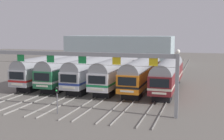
{
  "coord_description": "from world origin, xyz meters",
  "views": [
    {
      "loc": [
        14.6,
        -43.05,
        8.75
      ],
      "look_at": [
        0.3,
        2.65,
        2.4
      ],
      "focal_mm": 47.25,
      "sensor_mm": 36.0,
      "label": 1
    }
  ],
  "objects_px": {
    "commuter_train_stainless": "(49,68)",
    "commuter_train_maroon": "(168,73)",
    "catenary_gantry": "(66,62)",
    "commuter_train_silver": "(93,70)",
    "commuter_train_white": "(117,71)",
    "commuter_train_green": "(71,69)",
    "yard_signal_mast": "(57,95)",
    "commuter_train_orange": "(142,72)"
  },
  "relations": [
    {
      "from": "commuter_train_silver",
      "to": "commuter_train_orange",
      "type": "xyz_separation_m",
      "value": [
        7.8,
        0.0,
        0.0
      ]
    },
    {
      "from": "commuter_train_silver",
      "to": "catenary_gantry",
      "type": "height_order",
      "value": "catenary_gantry"
    },
    {
      "from": "yard_signal_mast",
      "to": "catenary_gantry",
      "type": "bearing_deg",
      "value": 90.0
    },
    {
      "from": "commuter_train_maroon",
      "to": "commuter_train_green",
      "type": "bearing_deg",
      "value": 179.98
    },
    {
      "from": "commuter_train_white",
      "to": "commuter_train_orange",
      "type": "relative_size",
      "value": 1.0
    },
    {
      "from": "commuter_train_orange",
      "to": "catenary_gantry",
      "type": "xyz_separation_m",
      "value": [
        -5.85,
        -13.5,
        2.64
      ]
    },
    {
      "from": "commuter_train_orange",
      "to": "commuter_train_maroon",
      "type": "relative_size",
      "value": 1.0
    },
    {
      "from": "commuter_train_orange",
      "to": "catenary_gantry",
      "type": "bearing_deg",
      "value": -113.43
    },
    {
      "from": "commuter_train_silver",
      "to": "commuter_train_orange",
      "type": "distance_m",
      "value": 7.8
    },
    {
      "from": "commuter_train_white",
      "to": "catenary_gantry",
      "type": "xyz_separation_m",
      "value": [
        -1.95,
        -13.5,
        2.64
      ]
    },
    {
      "from": "commuter_train_silver",
      "to": "commuter_train_white",
      "type": "bearing_deg",
      "value": 0.0
    },
    {
      "from": "commuter_train_green",
      "to": "commuter_train_white",
      "type": "distance_m",
      "value": 7.8
    },
    {
      "from": "commuter_train_stainless",
      "to": "catenary_gantry",
      "type": "bearing_deg",
      "value": -54.16
    },
    {
      "from": "commuter_train_silver",
      "to": "yard_signal_mast",
      "type": "distance_m",
      "value": 15.94
    },
    {
      "from": "commuter_train_stainless",
      "to": "commuter_train_green",
      "type": "xyz_separation_m",
      "value": [
        3.9,
        0.0,
        0.0
      ]
    },
    {
      "from": "catenary_gantry",
      "to": "commuter_train_maroon",
      "type": "bearing_deg",
      "value": 54.15
    },
    {
      "from": "catenary_gantry",
      "to": "commuter_train_silver",
      "type": "bearing_deg",
      "value": 98.22
    },
    {
      "from": "commuter_train_stainless",
      "to": "commuter_train_maroon",
      "type": "xyz_separation_m",
      "value": [
        19.5,
        -0.0,
        -0.0
      ]
    },
    {
      "from": "yard_signal_mast",
      "to": "commuter_train_silver",
      "type": "bearing_deg",
      "value": 97.04
    },
    {
      "from": "commuter_train_stainless",
      "to": "catenary_gantry",
      "type": "distance_m",
      "value": 16.86
    },
    {
      "from": "commuter_train_orange",
      "to": "commuter_train_maroon",
      "type": "height_order",
      "value": "commuter_train_orange"
    },
    {
      "from": "commuter_train_white",
      "to": "commuter_train_orange",
      "type": "distance_m",
      "value": 3.9
    },
    {
      "from": "commuter_train_maroon",
      "to": "catenary_gantry",
      "type": "relative_size",
      "value": 0.73
    },
    {
      "from": "commuter_train_stainless",
      "to": "commuter_train_orange",
      "type": "distance_m",
      "value": 15.6
    },
    {
      "from": "commuter_train_maroon",
      "to": "yard_signal_mast",
      "type": "relative_size",
      "value": 6.18
    },
    {
      "from": "commuter_train_stainless",
      "to": "commuter_train_orange",
      "type": "bearing_deg",
      "value": 0.0
    },
    {
      "from": "commuter_train_green",
      "to": "commuter_train_silver",
      "type": "bearing_deg",
      "value": 0.0
    },
    {
      "from": "commuter_train_silver",
      "to": "catenary_gantry",
      "type": "distance_m",
      "value": 13.89
    },
    {
      "from": "catenary_gantry",
      "to": "yard_signal_mast",
      "type": "height_order",
      "value": "catenary_gantry"
    },
    {
      "from": "commuter_train_silver",
      "to": "commuter_train_stainless",
      "type": "bearing_deg",
      "value": 180.0
    },
    {
      "from": "commuter_train_maroon",
      "to": "yard_signal_mast",
      "type": "distance_m",
      "value": 18.58
    },
    {
      "from": "commuter_train_maroon",
      "to": "commuter_train_orange",
      "type": "bearing_deg",
      "value": 179.94
    },
    {
      "from": "commuter_train_stainless",
      "to": "commuter_train_maroon",
      "type": "height_order",
      "value": "commuter_train_stainless"
    },
    {
      "from": "commuter_train_green",
      "to": "yard_signal_mast",
      "type": "relative_size",
      "value": 6.18
    },
    {
      "from": "commuter_train_white",
      "to": "commuter_train_maroon",
      "type": "relative_size",
      "value": 1.0
    },
    {
      "from": "commuter_train_white",
      "to": "commuter_train_orange",
      "type": "height_order",
      "value": "same"
    },
    {
      "from": "yard_signal_mast",
      "to": "commuter_train_maroon",
      "type": "bearing_deg",
      "value": 58.32
    },
    {
      "from": "commuter_train_white",
      "to": "commuter_train_green",
      "type": "bearing_deg",
      "value": 180.0
    },
    {
      "from": "commuter_train_silver",
      "to": "commuter_train_green",
      "type": "bearing_deg",
      "value": 180.0
    },
    {
      "from": "commuter_train_orange",
      "to": "commuter_train_maroon",
      "type": "bearing_deg",
      "value": -0.06
    },
    {
      "from": "commuter_train_stainless",
      "to": "commuter_train_maroon",
      "type": "relative_size",
      "value": 1.0
    },
    {
      "from": "commuter_train_white",
      "to": "catenary_gantry",
      "type": "height_order",
      "value": "catenary_gantry"
    }
  ]
}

